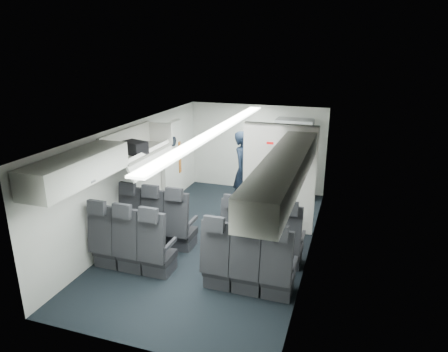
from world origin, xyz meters
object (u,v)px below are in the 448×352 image
Objects in this scene: seat_row_front at (207,232)px; seat_row_mid at (187,257)px; carry_on_bag at (134,148)px; boarding_door at (172,162)px; flight_attendant at (244,170)px; galley_unit at (293,159)px.

seat_row_front and seat_row_mid have the same top height.
boarding_door is at bearing 113.37° from carry_on_bag.
carry_on_bag is at bearing 175.02° from seat_row_front.
seat_row_front is 1.00× the size of seat_row_mid.
carry_on_bag reaches higher than seat_row_mid.
carry_on_bag is (-1.43, -2.14, 0.90)m from flight_attendant.
flight_attendant is (0.02, 2.26, 0.47)m from seat_row_front.
seat_row_front is at bearing -51.84° from boarding_door.
boarding_door reaches higher than seat_row_front.
flight_attendant is at bearing -133.15° from galley_unit.
carry_on_bag reaches higher than boarding_door.
flight_attendant reaches higher than seat_row_front.
seat_row_mid is 2.22m from carry_on_bag.
galley_unit is 1.09× the size of flight_attendant.
seat_row_front is 1.90× the size of flight_attendant.
seat_row_mid is 7.87× the size of carry_on_bag.
galley_unit is 4.01m from carry_on_bag.
boarding_door reaches higher than flight_attendant.
seat_row_mid is (0.00, -0.90, 0.00)m from seat_row_front.
seat_row_front is 1.97m from carry_on_bag.
seat_row_mid is 3.20m from flight_attendant.
seat_row_mid is at bearing -19.29° from carry_on_bag.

